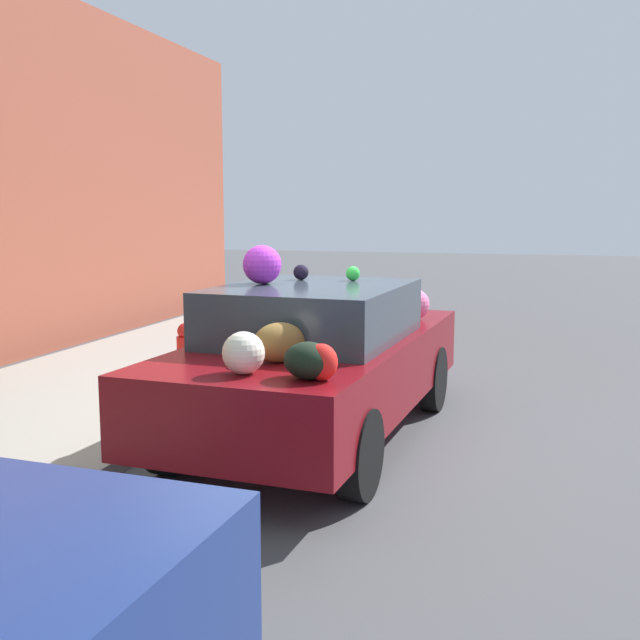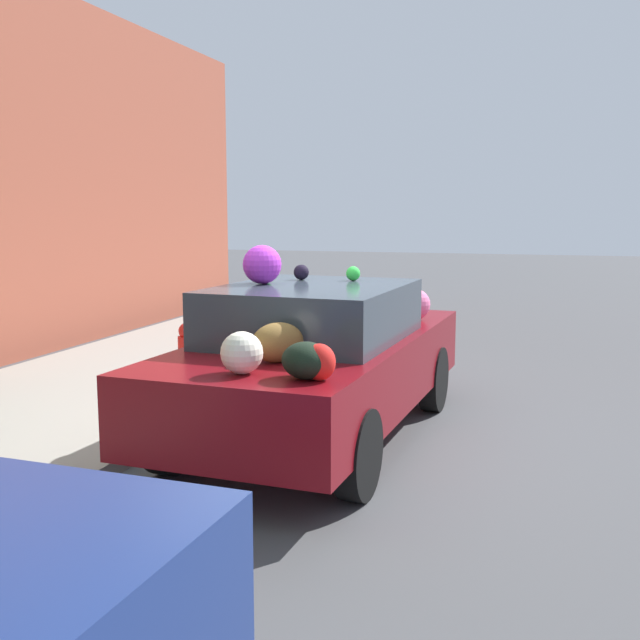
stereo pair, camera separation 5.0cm
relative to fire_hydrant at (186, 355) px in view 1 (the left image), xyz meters
The scene contains 4 objects.
ground_plane 2.04m from the fire_hydrant, 120.25° to the right, with size 60.00×60.00×0.00m, color #4C4C4F.
sidewalk_curb 1.46m from the fire_hydrant, 135.40° to the left, with size 24.00×3.20×0.12m.
fire_hydrant is the anchor object (origin of this frame).
art_car 2.12m from the fire_hydrant, 119.61° to the right, with size 4.19×1.91×1.74m.
Camera 1 is at (-6.25, -1.99, 2.03)m, focal length 42.00 mm.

